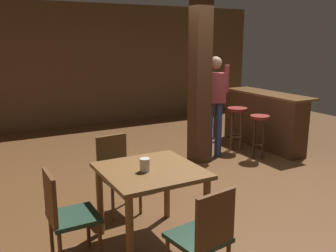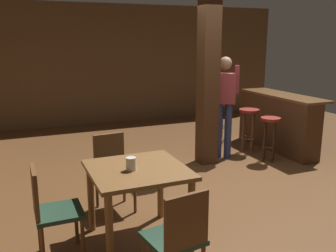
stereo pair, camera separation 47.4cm
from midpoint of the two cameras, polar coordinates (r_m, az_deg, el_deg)
name	(u,v)px [view 2 (the right image)]	position (r m, az deg, el deg)	size (l,w,h in m)	color
ground_plane	(224,182)	(5.51, 10.98, -8.42)	(10.80, 10.80, 0.00)	brown
wall_back	(129,64)	(9.22, -4.46, 9.39)	(8.00, 0.10, 2.80)	brown
pillar	(208,78)	(6.02, 8.41, 7.26)	(0.28, 0.28, 2.80)	#422816
dining_table	(138,181)	(3.71, -0.94, -8.43)	(0.93, 0.93, 0.78)	brown
chair_west	(50,208)	(3.57, -13.90, -12.12)	(0.42, 0.42, 0.89)	#1E3828
chair_north	(113,168)	(4.49, -5.44, -6.42)	(0.45, 0.45, 0.89)	#1E3828
chair_south	(178,236)	(3.05, 6.21, -16.44)	(0.48, 0.48, 0.89)	#1E3828
napkin_cup	(131,164)	(3.58, -1.89, -5.85)	(0.10, 0.10, 0.13)	beige
standing_person	(224,100)	(6.35, 10.71, 3.86)	(0.46, 0.32, 1.72)	maroon
bar_counter	(277,122)	(7.20, 18.12, 0.61)	(0.56, 1.86, 1.02)	brown
bar_stool_near	(270,129)	(6.46, 17.34, -0.48)	(0.32, 0.32, 0.74)	maroon
bar_stool_mid	(249,120)	(6.86, 14.17, 0.87)	(0.36, 0.36, 0.79)	maroon
bar_stool_far	(225,112)	(7.65, 10.52, 2.14)	(0.35, 0.35, 0.76)	maroon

